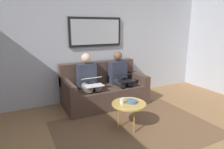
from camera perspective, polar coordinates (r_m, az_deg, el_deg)
wall_rear at (r=4.62m, az=-5.11°, el=9.05°), size 6.00×0.12×2.60m
area_rug at (r=3.48m, az=6.56°, el=-15.11°), size 2.60×1.80×0.01m
couch at (r=4.37m, az=-2.47°, el=-4.39°), size 1.76×0.90×0.90m
framed_mirror at (r=4.51m, az=-4.72°, el=12.13°), size 1.23×0.05×0.64m
coffee_table at (r=3.28m, az=4.90°, el=-8.56°), size 0.57×0.57×0.46m
cup at (r=3.25m, az=2.90°, el=-7.64°), size 0.07×0.07×0.09m
bowl at (r=3.30m, az=5.72°, el=-7.71°), size 0.18×0.18×0.05m
person_left at (r=4.39m, az=2.26°, el=-0.30°), size 0.38×0.58×1.14m
laptop_black at (r=4.18m, az=3.90°, el=-0.78°), size 0.35×0.34×0.14m
person_right at (r=4.10m, az=-6.84°, el=-1.44°), size 0.38×0.58×1.14m
laptop_white at (r=3.88m, az=-5.63°, el=-1.99°), size 0.36×0.36×0.16m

